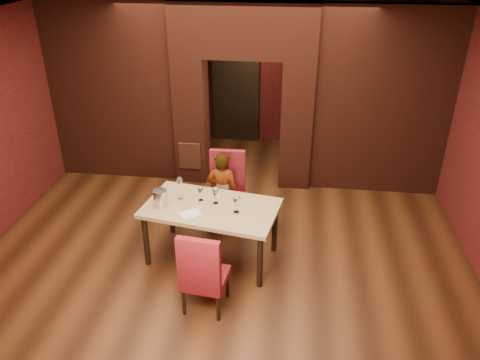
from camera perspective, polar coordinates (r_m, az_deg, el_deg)
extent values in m
plane|color=#472511|center=(7.22, -1.53, -7.09)|extent=(8.00, 8.00, 0.00)
cube|color=silver|center=(6.01, -1.93, 18.86)|extent=(7.00, 8.00, 0.04)
cube|color=maroon|center=(10.22, 1.82, 13.39)|extent=(7.00, 0.04, 3.20)
cube|color=maroon|center=(8.61, -5.92, 7.36)|extent=(0.55, 0.55, 2.30)
cube|color=maroon|center=(8.40, 6.91, 6.78)|extent=(0.55, 0.55, 2.30)
cube|color=maroon|center=(8.03, 0.46, 17.86)|extent=(2.45, 0.55, 0.90)
cube|color=maroon|center=(8.89, -15.12, 10.27)|extent=(2.28, 0.35, 3.20)
cube|color=maroon|center=(8.38, 16.90, 8.98)|extent=(2.28, 0.35, 3.20)
cube|color=brown|center=(8.58, -6.15, 2.91)|extent=(0.40, 0.03, 0.50)
cube|color=black|center=(10.36, -0.50, 10.44)|extent=(0.90, 0.08, 2.10)
cube|color=black|center=(10.32, -0.53, 10.37)|extent=(1.02, 0.04, 2.22)
cube|color=tan|center=(6.61, -3.46, -6.36)|extent=(1.95, 1.30, 0.84)
cube|color=maroon|center=(7.21, -1.73, -1.51)|extent=(0.56, 0.56, 1.21)
cube|color=maroon|center=(5.73, -4.28, -10.73)|extent=(0.57, 0.57, 1.13)
imported|color=silver|center=(7.11, -2.15, -1.53)|extent=(0.50, 0.35, 1.30)
cube|color=silver|center=(6.25, -6.07, -4.09)|extent=(0.33, 0.31, 0.00)
cylinder|color=silver|center=(6.43, -9.67, -2.18)|extent=(0.19, 0.19, 0.23)
cylinder|color=white|center=(6.54, -7.32, -0.94)|extent=(0.08, 0.08, 0.34)
imported|color=#306D2B|center=(7.39, 3.54, -4.08)|extent=(0.53, 0.50, 0.47)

